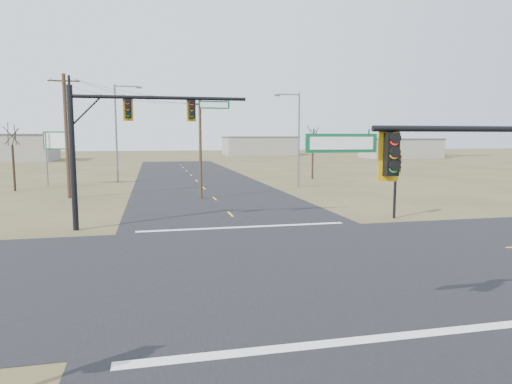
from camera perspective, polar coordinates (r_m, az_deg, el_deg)
ground at (r=19.05m, az=2.86°, el=-8.80°), size 320.00×320.00×0.00m
road_ew at (r=19.05m, az=2.86°, el=-8.77°), size 160.00×14.00×0.02m
road_ns at (r=19.05m, az=2.86°, el=-8.76°), size 14.00×160.00×0.02m
stop_bar_near at (r=12.41m, az=12.67°, el=-17.64°), size 12.00×0.40×0.01m
stop_bar_far at (r=26.15m, az=-1.57°, el=-4.40°), size 12.00×0.40×0.01m
mast_arm_far at (r=26.57m, az=-16.09°, el=7.76°), size 9.80×0.52×7.94m
pedestal_signal_ne at (r=29.93m, az=17.20°, el=2.69°), size 0.64×0.54×4.24m
utility_pole_near at (r=38.13m, az=-6.97°, el=5.72°), size 1.99×0.75×8.39m
utility_pole_far at (r=41.34m, az=-22.62°, el=6.63°), size 2.52×0.30×10.32m
highway_sign at (r=52.49m, az=-23.55°, el=5.16°), size 2.97×0.90×5.73m
streetlight_a at (r=46.77m, az=5.13°, el=7.14°), size 2.67×0.30×9.57m
streetlight_c at (r=54.50m, az=-16.84°, el=7.70°), size 3.09×0.48×11.03m
bare_tree_a at (r=49.16m, az=-28.24°, el=6.44°), size 3.39×3.39×6.90m
bare_tree_c at (r=56.43m, az=7.13°, el=7.11°), size 3.72×3.72×6.91m
warehouse_mid at (r=131.16m, az=0.46°, el=5.74°), size 20.00×12.00×5.00m
warehouse_right at (r=118.92m, az=17.61°, el=5.18°), size 18.00×10.00×4.50m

